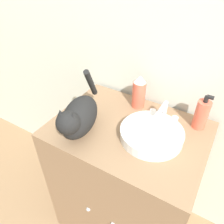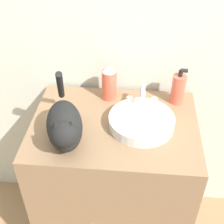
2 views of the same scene
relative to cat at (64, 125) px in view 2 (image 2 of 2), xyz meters
name	(u,v)px [view 2 (image 2 of 2)]	position (x,y,z in m)	size (l,w,h in m)	color
wall_back	(121,10)	(0.19, 0.45, 0.30)	(6.00, 0.05, 2.50)	silver
vanity_cabinet	(114,185)	(0.19, 0.13, -0.52)	(0.74, 0.56, 0.86)	#8C6B4C
sink_basin	(141,121)	(0.31, 0.13, -0.07)	(0.29, 0.29, 0.05)	white
faucet	(142,97)	(0.31, 0.28, -0.04)	(0.15, 0.11, 0.11)	silver
cat	(64,125)	(0.00, 0.00, 0.00)	(0.21, 0.39, 0.26)	black
soap_bottle	(178,89)	(0.47, 0.32, -0.01)	(0.06, 0.06, 0.18)	#EF6047
spray_bottle	(109,82)	(0.15, 0.33, 0.00)	(0.07, 0.07, 0.18)	#EF6047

